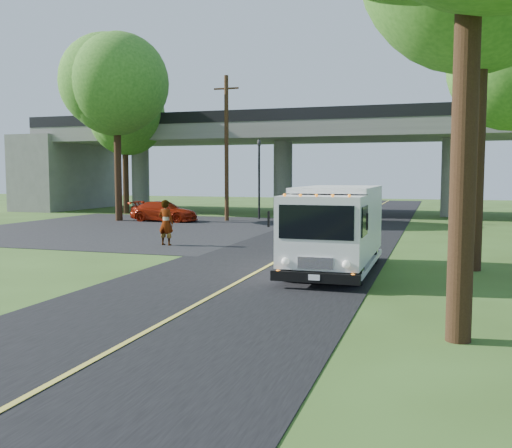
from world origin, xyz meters
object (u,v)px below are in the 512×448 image
at_px(tree_left_far, 126,112).
at_px(red_sedan, 164,211).
at_px(utility_pole, 227,147).
at_px(tree_left_lot, 118,93).
at_px(traffic_signal, 259,170).
at_px(step_van, 335,226).
at_px(pedestrian, 166,223).

relative_size(tree_left_far, red_sedan, 2.29).
xyz_separation_m(utility_pole, tree_left_lot, (-6.29, -2.16, 3.31)).
height_order(traffic_signal, tree_left_lot, tree_left_lot).
distance_m(traffic_signal, step_van, 20.39).
xyz_separation_m(utility_pole, tree_left_far, (-9.29, 3.84, 2.86)).
bearing_deg(pedestrian, traffic_signal, -79.58).
bearing_deg(traffic_signal, tree_left_far, 170.35).
height_order(utility_pole, tree_left_far, tree_left_far).
bearing_deg(utility_pole, red_sedan, -156.03).
bearing_deg(tree_left_far, red_sedan, -43.37).
distance_m(tree_left_far, red_sedan, 10.43).
xyz_separation_m(red_sedan, pedestrian, (5.54, -10.80, 0.32)).
distance_m(traffic_signal, tree_left_lot, 10.01).
height_order(traffic_signal, red_sedan, traffic_signal).
relative_size(utility_pole, tree_left_lot, 0.86).
xyz_separation_m(tree_left_lot, red_sedan, (2.74, 0.58, -7.27)).
relative_size(step_van, red_sedan, 1.41).
relative_size(step_van, pedestrian, 3.21).
bearing_deg(tree_left_far, utility_pole, -22.43).
distance_m(traffic_signal, red_sedan, 6.71).
distance_m(step_van, pedestrian, 8.80).
bearing_deg(pedestrian, step_van, 159.97).
distance_m(utility_pole, tree_left_far, 10.45).
distance_m(traffic_signal, pedestrian, 14.57).
height_order(tree_left_far, pedestrian, tree_left_far).
relative_size(utility_pole, pedestrian, 4.75).
bearing_deg(utility_pole, tree_left_far, 157.57).
xyz_separation_m(traffic_signal, pedestrian, (0.48, -14.38, -2.25)).
xyz_separation_m(traffic_signal, red_sedan, (-5.06, -3.58, -2.57)).
distance_m(utility_pole, tree_left_lot, 7.43).
height_order(tree_left_far, red_sedan, tree_left_far).
height_order(traffic_signal, tree_left_far, tree_left_far).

